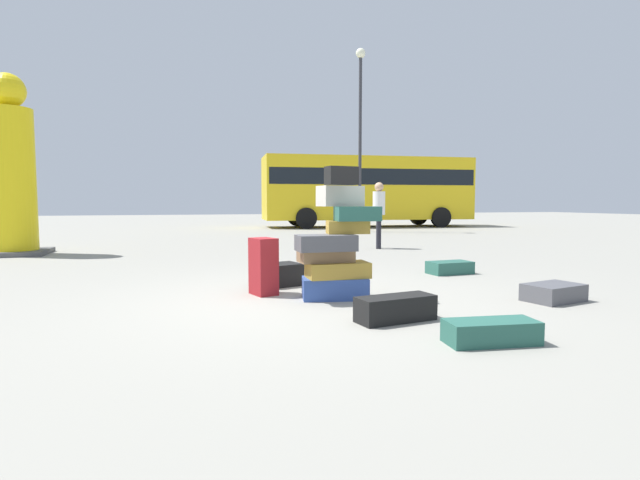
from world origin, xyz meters
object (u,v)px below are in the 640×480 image
Objects in this scene: suitcase_tower at (337,248)px; suitcase_teal_foreground_far at (450,268)px; suitcase_charcoal_behind_tower at (553,293)px; suitcase_maroon_white_trunk at (263,266)px; parked_bus at (367,187)px; suitcase_teal_foreground_near at (491,332)px; suitcase_black_upright_blue at (396,308)px; person_bearded_onlooker at (379,209)px; lamp_post at (360,115)px; yellow_dummy_statue at (11,175)px; suitcase_black_right_side at (280,275)px.

suitcase_tower is 2.27× the size of suitcase_teal_foreground_far.
suitcase_maroon_white_trunk is at bearing 144.42° from suitcase_charcoal_behind_tower.
suitcase_charcoal_behind_tower is at bearing -100.18° from parked_bus.
suitcase_teal_foreground_near is 0.96× the size of suitcase_black_upright_blue.
suitcase_charcoal_behind_tower is at bearing -0.23° from suitcase_black_upright_blue.
suitcase_maroon_white_trunk is (-3.12, 1.38, 0.25)m from suitcase_charcoal_behind_tower.
suitcase_charcoal_behind_tower is 6.56m from person_bearded_onlooker.
suitcase_teal_foreground_far is 0.97× the size of suitcase_maroon_white_trunk.
lamp_post is (4.48, 14.13, 4.31)m from suitcase_teal_foreground_near.
yellow_dummy_statue is (-5.10, 6.57, 1.11)m from suitcase_tower.
lamp_post reaches higher than suitcase_maroon_white_trunk.
suitcase_black_right_side is (-2.78, 1.96, 0.05)m from suitcase_charcoal_behind_tower.
suitcase_black_upright_blue reaches higher than suitcase_charcoal_behind_tower.
parked_bus is (4.49, 16.40, 1.73)m from suitcase_charcoal_behind_tower.
suitcase_tower is at bearing -153.59° from suitcase_teal_foreground_far.
lamp_post is (10.17, 5.45, 2.70)m from yellow_dummy_statue.
suitcase_charcoal_behind_tower is at bearing -101.97° from lamp_post.
yellow_dummy_statue is at bearing 141.77° from suitcase_teal_foreground_far.
suitcase_teal_foreground_near is 0.46× the size of person_bearded_onlooker.
suitcase_teal_foreground_near is at bearing -74.46° from suitcase_black_upright_blue.
suitcase_tower is 2.39× the size of suitcase_charcoal_behind_tower.
parked_bus is at bearing 63.32° from lamp_post.
suitcase_teal_foreground_far is at bearing -1.07° from suitcase_maroon_white_trunk.
lamp_post is at bearing -174.48° from person_bearded_onlooker.
suitcase_black_upright_blue is 7.40m from person_bearded_onlooker.
suitcase_charcoal_behind_tower is 0.09× the size of lamp_post.
parked_bus is at bearing 62.95° from suitcase_charcoal_behind_tower.
person_bearded_onlooker is at bearing 79.85° from suitcase_teal_foreground_near.
suitcase_black_upright_blue is 14.74m from lamp_post.
yellow_dummy_statue is (-5.68, 8.69, 1.61)m from suitcase_teal_foreground_near.
suitcase_maroon_white_trunk is at bearing -136.14° from suitcase_black_right_side.
person_bearded_onlooker is at bearing 61.64° from suitcase_tower.
suitcase_teal_foreground_far is at bearing -34.98° from yellow_dummy_statue.
parked_bus is (4.46, 14.16, 1.74)m from suitcase_teal_foreground_far.
suitcase_teal_foreground_near is (-1.74, -1.23, -0.00)m from suitcase_charcoal_behind_tower.
suitcase_black_upright_blue is at bearing -90.82° from suitcase_black_right_side.
person_bearded_onlooker is (3.46, 4.51, 0.82)m from suitcase_black_right_side.
person_bearded_onlooker reaches higher than suitcase_black_upright_blue.
suitcase_black_upright_blue is (0.96, -1.70, -0.23)m from suitcase_maroon_white_trunk.
lamp_post is (2.70, 10.67, 4.31)m from suitcase_teal_foreground_far.
suitcase_black_right_side is at bearing -14.25° from person_bearded_onlooker.
suitcase_black_upright_blue is at bearing 176.83° from suitcase_charcoal_behind_tower.
lamp_post is at bearing -111.54° from parked_bus.
suitcase_tower is at bearing -108.61° from parked_bus.
suitcase_teal_foreground_far is at bearing 29.67° from suitcase_tower.
suitcase_black_right_side is 12.98m from lamp_post.
suitcase_teal_foreground_far is at bearing 14.61° from person_bearded_onlooker.
suitcase_charcoal_behind_tower is at bearing -94.13° from suitcase_teal_foreground_far.
suitcase_black_right_side is at bearing -177.60° from suitcase_teal_foreground_far.
suitcase_charcoal_behind_tower is 0.17× the size of yellow_dummy_statue.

